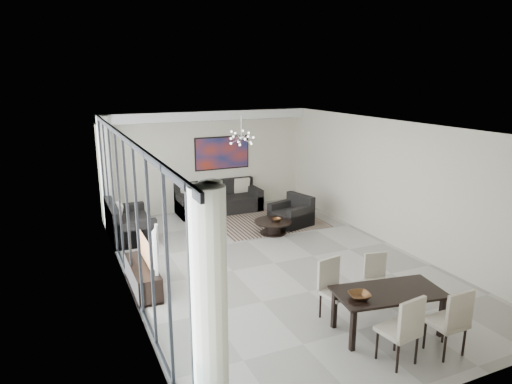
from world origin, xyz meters
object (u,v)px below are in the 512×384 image
television (150,249)px  sofa_main (218,202)px  coffee_table (273,226)px  tv_console (143,277)px  dining_table (388,296)px

television → sofa_main: bearing=-20.7°
coffee_table → television: television is taller
tv_console → dining_table: bearing=-43.9°
tv_console → television: 0.57m
sofa_main → dining_table: sofa_main is taller
sofa_main → dining_table: 7.18m
coffee_table → television: 3.91m
coffee_table → tv_console: (-3.57, -1.78, 0.05)m
television → dining_table: (2.98, -3.00, -0.18)m
tv_console → television: size_ratio=1.42×
sofa_main → tv_console: (-2.97, -4.15, -0.06)m
coffee_table → tv_console: tv_console is taller
sofa_main → tv_console: bearing=-125.6°
coffee_table → sofa_main: (-0.60, 2.37, 0.11)m
tv_console → dining_table: dining_table is taller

